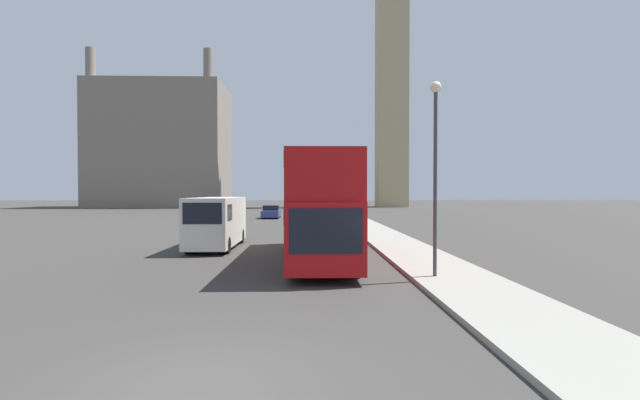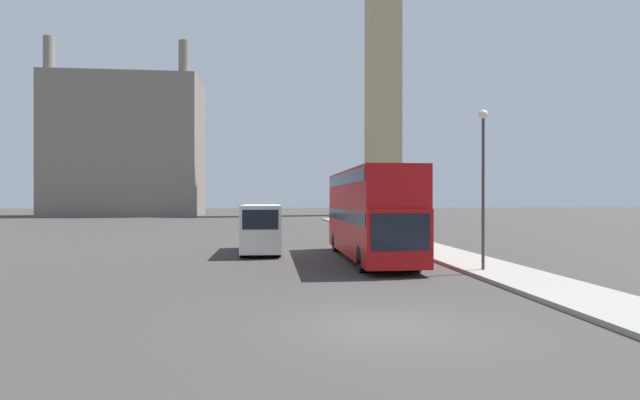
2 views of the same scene
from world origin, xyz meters
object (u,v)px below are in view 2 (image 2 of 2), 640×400
object	(u,v)px
white_van	(261,227)
street_lamp	(483,166)
clock_tower	(383,21)
red_double_decker_bus	(370,210)
parked_sedan	(270,220)

from	to	relation	value
white_van	street_lamp	xyz separation A→B (m)	(8.80, -8.30, 2.83)
clock_tower	white_van	world-z (taller)	clock_tower
white_van	street_lamp	world-z (taller)	street_lamp
clock_tower	white_van	xyz separation A→B (m)	(-21.15, -62.23, -34.05)
red_double_decker_bus	street_lamp	xyz separation A→B (m)	(3.58, -4.69, 1.84)
clock_tower	white_van	size ratio (longest dim) A/B	11.14
red_double_decker_bus	white_van	world-z (taller)	red_double_decker_bus
red_double_decker_bus	white_van	distance (m)	6.42
red_double_decker_bus	clock_tower	bearing A→B (deg)	76.39
street_lamp	parked_sedan	distance (m)	35.07
clock_tower	red_double_decker_bus	bearing A→B (deg)	-103.61
red_double_decker_bus	white_van	bearing A→B (deg)	145.30
clock_tower	red_double_decker_bus	size ratio (longest dim) A/B	6.11
red_double_decker_bus	street_lamp	world-z (taller)	street_lamp
clock_tower	parked_sedan	world-z (taller)	clock_tower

